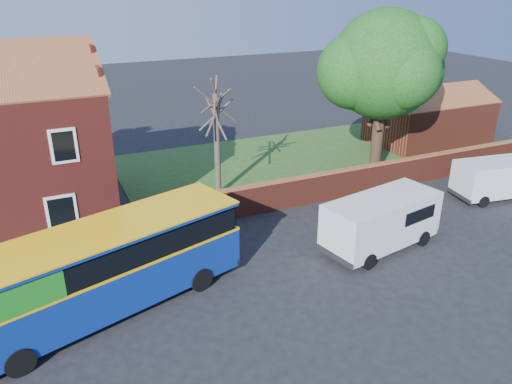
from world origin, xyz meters
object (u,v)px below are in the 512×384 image
bus (91,271)px  van_near (381,220)px  large_tree (383,68)px  van_far (499,177)px

bus → van_near: bus is taller
van_near → large_tree: (5.70, 8.05, 4.97)m
bus → van_near: size_ratio=1.89×
van_far → large_tree: 8.77m
bus → large_tree: large_tree is taller
van_far → large_tree: size_ratio=0.52×
van_near → large_tree: size_ratio=0.59×
van_near → bus: bearing=168.5°
van_near → van_far: size_ratio=1.14×
large_tree → bus: bearing=-156.2°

